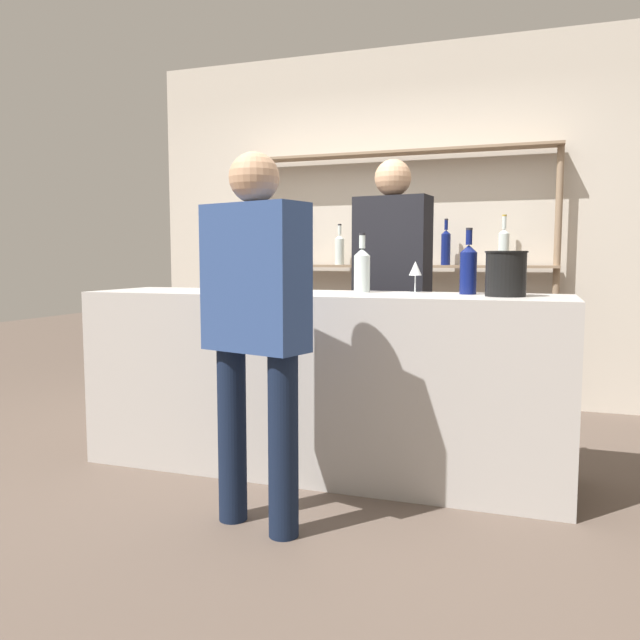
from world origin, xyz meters
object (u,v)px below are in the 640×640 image
(counter_bottle_0, at_px, (230,271))
(customer_center, at_px, (256,314))
(server_behind_counter, at_px, (392,275))
(wine_glass, at_px, (415,269))
(counter_bottle_1, at_px, (227,270))
(counter_bottle_3, at_px, (362,269))
(ice_bucket, at_px, (506,274))
(counter_bottle_2, at_px, (468,268))

(counter_bottle_0, height_order, customer_center, customer_center)
(server_behind_counter, bearing_deg, wine_glass, 31.41)
(counter_bottle_1, bearing_deg, wine_glass, 8.49)
(counter_bottle_0, distance_m, counter_bottle_3, 0.71)
(ice_bucket, bearing_deg, wine_glass, 156.37)
(server_behind_counter, bearing_deg, counter_bottle_0, -27.22)
(counter_bottle_1, height_order, wine_glass, counter_bottle_1)
(counter_bottle_1, bearing_deg, counter_bottle_3, 6.59)
(wine_glass, bearing_deg, ice_bucket, -23.63)
(counter_bottle_0, xyz_separation_m, server_behind_counter, (0.67, 0.95, -0.04))
(ice_bucket, bearing_deg, counter_bottle_1, 178.05)
(counter_bottle_1, height_order, counter_bottle_2, counter_bottle_2)
(counter_bottle_2, height_order, server_behind_counter, server_behind_counter)
(counter_bottle_1, xyz_separation_m, server_behind_counter, (0.79, 0.74, -0.04))
(counter_bottle_0, xyz_separation_m, counter_bottle_1, (-0.12, 0.21, -0.00))
(counter_bottle_0, bearing_deg, ice_bucket, 6.41)
(counter_bottle_1, distance_m, ice_bucket, 1.52)
(counter_bottle_0, relative_size, counter_bottle_3, 0.95)
(wine_glass, height_order, customer_center, customer_center)
(counter_bottle_0, distance_m, customer_center, 0.79)
(counter_bottle_0, relative_size, counter_bottle_2, 0.90)
(wine_glass, xyz_separation_m, customer_center, (-0.48, -1.00, -0.17))
(server_behind_counter, height_order, customer_center, server_behind_counter)
(wine_glass, relative_size, server_behind_counter, 0.10)
(counter_bottle_2, height_order, wine_glass, counter_bottle_2)
(wine_glass, relative_size, customer_center, 0.11)
(server_behind_counter, xyz_separation_m, customer_center, (-0.22, -1.58, -0.12))
(customer_center, bearing_deg, server_behind_counter, 8.32)
(counter_bottle_0, bearing_deg, counter_bottle_2, 13.27)
(wine_glass, xyz_separation_m, ice_bucket, (0.47, -0.21, -0.01))
(ice_bucket, relative_size, server_behind_counter, 0.12)
(wine_glass, distance_m, ice_bucket, 0.52)
(counter_bottle_1, bearing_deg, customer_center, -56.21)
(wine_glass, bearing_deg, server_behind_counter, 113.58)
(counter_bottle_2, bearing_deg, counter_bottle_3, 178.74)
(wine_glass, height_order, server_behind_counter, server_behind_counter)
(ice_bucket, bearing_deg, counter_bottle_0, -173.59)
(counter_bottle_2, bearing_deg, wine_glass, 164.40)
(server_behind_counter, bearing_deg, ice_bucket, 50.46)
(ice_bucket, bearing_deg, counter_bottle_3, 169.43)
(counter_bottle_0, height_order, wine_glass, counter_bottle_0)
(counter_bottle_3, bearing_deg, customer_center, -102.24)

